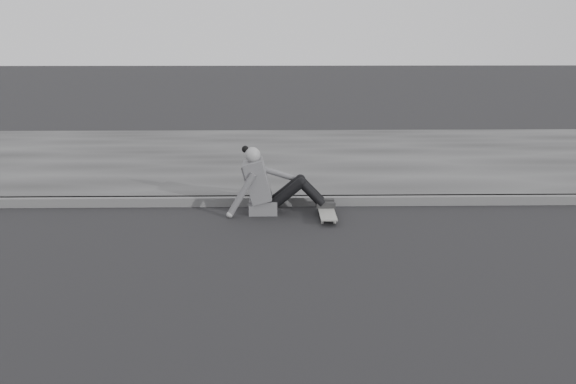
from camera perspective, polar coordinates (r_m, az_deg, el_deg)
The scene contains 5 objects.
ground at distance 6.29m, azimuth 9.85°, elevation -7.27°, with size 80.00×80.00×0.00m, color black.
curb at distance 8.70m, azimuth 6.70°, elevation -0.75°, with size 24.00×0.16×0.12m, color #535353.
sidewalk at distance 11.62m, azimuth 4.71°, elevation 3.04°, with size 24.00×6.00×0.12m, color #3A3A3A.
skateboard at distance 8.04m, azimuth 3.47°, elevation -1.83°, with size 0.20×0.78×0.09m.
seated_woman at distance 8.18m, azimuth -1.77°, elevation 0.56°, with size 1.38×0.46×0.88m.
Camera 1 is at (-1.18, -5.75, 2.26)m, focal length 40.00 mm.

